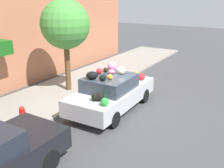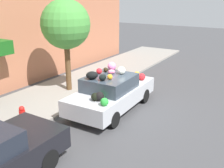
# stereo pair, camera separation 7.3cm
# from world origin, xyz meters

# --- Properties ---
(ground_plane) EXTENTS (60.00, 60.00, 0.00)m
(ground_plane) POSITION_xyz_m (0.00, 0.00, 0.00)
(ground_plane) COLOR #424244
(sidewalk_curb) EXTENTS (24.00, 3.20, 0.10)m
(sidewalk_curb) POSITION_xyz_m (0.00, 2.70, 0.05)
(sidewalk_curb) COLOR gray
(sidewalk_curb) RESTS_ON ground
(building_facade) EXTENTS (18.00, 1.20, 5.84)m
(building_facade) POSITION_xyz_m (-0.13, 4.92, 2.88)
(building_facade) COLOR #B26B4C
(building_facade) RESTS_ON ground
(street_tree) EXTENTS (2.09, 2.09, 3.95)m
(street_tree) POSITION_xyz_m (0.63, 2.54, 2.98)
(street_tree) COLOR brown
(street_tree) RESTS_ON sidewalk_curb
(fire_hydrant) EXTENTS (0.20, 0.20, 0.70)m
(fire_hydrant) POSITION_xyz_m (-2.86, 1.50, 0.45)
(fire_hydrant) COLOR red
(fire_hydrant) RESTS_ON sidewalk_curb
(art_car) EXTENTS (4.06, 1.84, 1.69)m
(art_car) POSITION_xyz_m (-0.05, -0.14, 0.72)
(art_car) COLOR #B7BABF
(art_car) RESTS_ON ground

